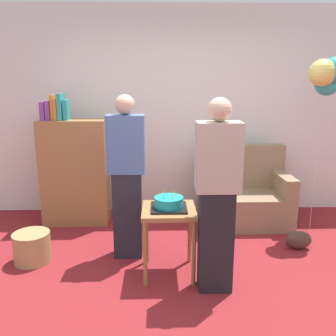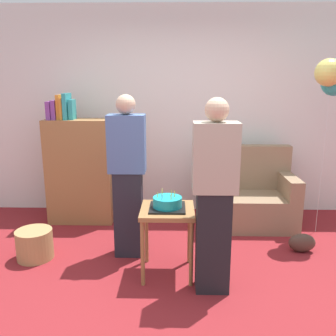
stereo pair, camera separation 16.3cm
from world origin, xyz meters
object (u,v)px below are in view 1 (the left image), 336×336
at_px(couch, 243,196).
at_px(balloon_bunch, 329,75).
at_px(wicker_basket, 32,247).
at_px(handbag, 299,240).
at_px(birthday_cake, 169,203).
at_px(person_blowing_candles, 127,177).
at_px(side_table, 169,219).
at_px(bookshelf, 74,170).
at_px(person_holding_cake, 217,196).

height_order(couch, balloon_bunch, balloon_bunch).
relative_size(wicker_basket, handbag, 1.29).
bearing_deg(birthday_cake, handbag, 18.07).
xyz_separation_m(person_blowing_candles, balloon_bunch, (2.17, 0.56, 0.98)).
bearing_deg(couch, side_table, -128.24).
xyz_separation_m(couch, side_table, (-0.98, -1.24, 0.20)).
distance_m(bookshelf, person_blowing_candles, 1.18).
relative_size(person_blowing_candles, wicker_basket, 4.53).
bearing_deg(wicker_basket, person_blowing_candles, 7.17).
xyz_separation_m(person_blowing_candles, handbag, (1.80, 0.08, -0.73)).
distance_m(birthday_cake, person_holding_cake, 0.49).
xyz_separation_m(side_table, person_blowing_candles, (-0.40, 0.38, 0.30)).
height_order(couch, wicker_basket, couch).
bearing_deg(side_table, person_blowing_candles, 136.84).
bearing_deg(couch, wicker_basket, -157.12).
distance_m(couch, person_holding_cake, 1.69).
height_order(couch, side_table, couch).
distance_m(birthday_cake, handbag, 1.59).
relative_size(person_holding_cake, wicker_basket, 4.53).
relative_size(bookshelf, person_holding_cake, 0.99).
bearing_deg(person_blowing_candles, couch, 20.76).
bearing_deg(person_holding_cake, side_table, -37.95).
relative_size(bookshelf, person_blowing_candles, 0.99).
xyz_separation_m(wicker_basket, handbag, (2.75, 0.20, -0.05)).
relative_size(bookshelf, wicker_basket, 4.47).
relative_size(birthday_cake, balloon_bunch, 0.16).
bearing_deg(balloon_bunch, person_blowing_candles, -165.51).
xyz_separation_m(person_holding_cake, handbag, (1.01, 0.72, -0.73)).
bearing_deg(bookshelf, wicker_basket, -101.86).
bearing_deg(person_blowing_candles, wicker_basket, 175.95).
height_order(person_blowing_candles, handbag, person_blowing_candles).
xyz_separation_m(side_table, birthday_cake, (-0.00, 0.00, 0.15)).
distance_m(person_blowing_candles, person_holding_cake, 1.02).
relative_size(person_blowing_candles, balloon_bunch, 0.81).
distance_m(person_blowing_candles, handbag, 1.95).
relative_size(side_table, person_blowing_candles, 0.39).
height_order(birthday_cake, person_blowing_candles, person_blowing_candles).
height_order(bookshelf, side_table, bookshelf).
distance_m(wicker_basket, balloon_bunch, 3.60).
relative_size(side_table, birthday_cake, 1.99).
distance_m(bookshelf, person_holding_cake, 2.18).
distance_m(bookshelf, birthday_cake, 1.72).
bearing_deg(couch, balloon_bunch, -20.69).
bearing_deg(bookshelf, person_holding_cake, -45.74).
height_order(couch, person_holding_cake, person_holding_cake).
bearing_deg(balloon_bunch, bookshelf, 173.05).
height_order(person_blowing_candles, person_holding_cake, same).
bearing_deg(wicker_basket, balloon_bunch, 12.31).
bearing_deg(bookshelf, person_blowing_candles, -51.56).
distance_m(side_table, person_blowing_candles, 0.63).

